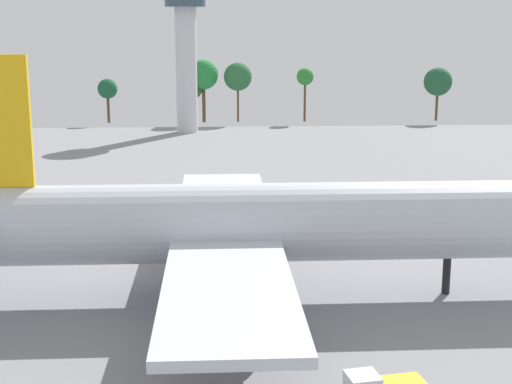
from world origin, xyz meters
name	(u,v)px	position (x,y,z in m)	size (l,w,h in m)	color
ground_plane	(256,297)	(0.00, 0.00, 0.00)	(233.91, 233.91, 0.00)	gray
cargo_airplane	(256,224)	(-0.02, 0.00, 6.59)	(58.48, 50.41, 20.81)	silver
maintenance_van	(395,218)	(17.52, 21.98, 1.19)	(3.86, 4.40, 2.21)	silver
fuel_truck	(55,204)	(-23.75, 31.23, 1.21)	(4.76, 3.02, 2.54)	silver
control_tower	(186,46)	(-9.67, 108.07, 19.35)	(9.05, 9.05, 31.88)	silver
tree_line_backdrop	(244,81)	(4.17, 126.43, 10.40)	(134.39, 7.42, 15.66)	#51381E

